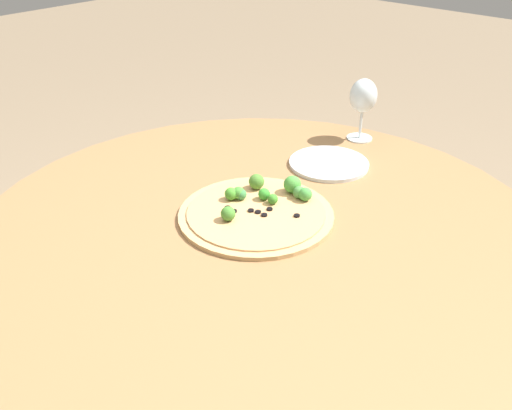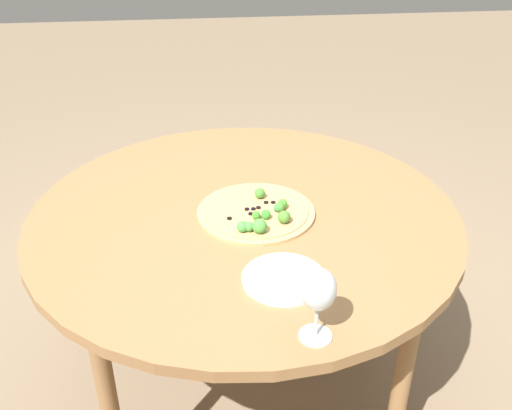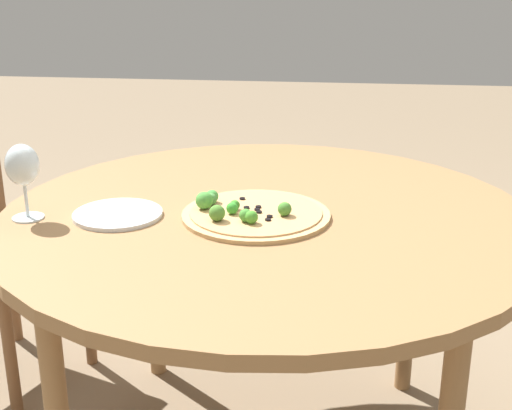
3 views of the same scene
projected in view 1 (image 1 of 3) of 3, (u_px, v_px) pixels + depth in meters
name	position (u px, v px, depth m)	size (l,w,h in m)	color
dining_table	(260.00, 247.00, 1.28)	(1.29, 1.29, 0.72)	olive
pizza	(258.00, 210.00, 1.29)	(0.35, 0.35, 0.06)	tan
wine_glass	(363.00, 97.00, 1.61)	(0.08, 0.08, 0.18)	silver
plate_near	(329.00, 164.00, 1.51)	(0.21, 0.21, 0.01)	silver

